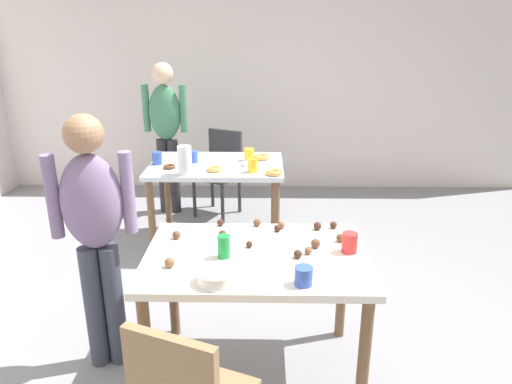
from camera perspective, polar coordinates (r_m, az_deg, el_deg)
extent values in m
plane|color=gray|center=(3.09, 2.60, -18.47)|extent=(6.40, 6.40, 0.00)
cube|color=silver|center=(5.66, 1.96, 13.41)|extent=(6.40, 0.10, 2.60)
cube|color=silver|center=(2.54, 0.03, -7.82)|extent=(1.18, 0.81, 0.04)
cylinder|color=brown|center=(2.52, -12.89, -18.76)|extent=(0.06, 0.06, 0.71)
cylinder|color=brown|center=(2.51, 12.76, -19.03)|extent=(0.06, 0.06, 0.71)
cylinder|color=brown|center=(3.08, -9.92, -10.89)|extent=(0.06, 0.06, 0.71)
cylinder|color=brown|center=(3.07, 10.25, -11.05)|extent=(0.06, 0.06, 0.71)
cube|color=silver|center=(4.16, -4.76, 3.13)|extent=(1.15, 0.80, 0.04)
cylinder|color=brown|center=(4.06, -12.34, -3.34)|extent=(0.06, 0.06, 0.71)
cylinder|color=brown|center=(3.95, 2.39, -3.51)|extent=(0.06, 0.06, 0.71)
cylinder|color=brown|center=(4.67, -10.53, -0.12)|extent=(0.06, 0.06, 0.71)
cylinder|color=brown|center=(4.58, 2.20, -0.20)|extent=(0.06, 0.06, 0.71)
cube|color=#2D2D33|center=(4.90, -4.72, 2.00)|extent=(0.54, 0.54, 0.04)
cube|color=#2D2D33|center=(4.99, -3.68, 5.07)|extent=(0.36, 0.21, 0.42)
cylinder|color=#2D2D33|center=(4.76, -4.02, -1.41)|extent=(0.04, 0.04, 0.41)
cylinder|color=#2D2D33|center=(4.93, -7.38, -0.75)|extent=(0.04, 0.04, 0.41)
cylinder|color=#2D2D33|center=(5.03, -1.98, -0.20)|extent=(0.04, 0.04, 0.41)
cylinder|color=#2D2D33|center=(5.20, -5.23, 0.39)|extent=(0.04, 0.04, 0.41)
cylinder|color=#383D4C|center=(2.94, -18.75, -12.93)|extent=(0.11, 0.11, 0.75)
cylinder|color=#383D4C|center=(2.92, -16.57, -12.88)|extent=(0.11, 0.11, 0.75)
ellipsoid|color=slate|center=(2.65, -19.05, -1.13)|extent=(0.35, 0.26, 0.53)
sphere|color=#997051|center=(2.55, -19.95, 6.57)|extent=(0.20, 0.20, 0.20)
cylinder|color=slate|center=(2.68, -23.15, -0.56)|extent=(0.08, 0.08, 0.45)
cylinder|color=slate|center=(2.61, -15.04, -0.09)|extent=(0.08, 0.08, 0.45)
cylinder|color=#28282D|center=(5.06, -9.77, 1.86)|extent=(0.11, 0.11, 0.78)
cylinder|color=#28282D|center=(5.09, -10.97, 1.89)|extent=(0.11, 0.11, 0.78)
ellipsoid|color=#3D7A56|center=(4.92, -10.84, 9.32)|extent=(0.34, 0.23, 0.55)
sphere|color=beige|center=(4.86, -11.14, 13.76)|extent=(0.21, 0.21, 0.21)
cylinder|color=#3D7A56|center=(4.86, -8.70, 9.82)|extent=(0.08, 0.08, 0.47)
cylinder|color=#3D7A56|center=(4.97, -13.01, 9.76)|extent=(0.08, 0.08, 0.47)
cylinder|color=white|center=(2.27, -4.72, -10.04)|extent=(0.19, 0.19, 0.06)
cylinder|color=#198438|center=(2.48, -3.86, -6.51)|extent=(0.07, 0.07, 0.12)
cube|color=silver|center=(2.59, -8.00, -6.92)|extent=(0.17, 0.02, 0.01)
cylinder|color=#3351B2|center=(2.25, 5.71, -9.96)|extent=(0.09, 0.09, 0.09)
cylinder|color=red|center=(2.58, 11.13, -5.96)|extent=(0.08, 0.08, 0.11)
sphere|color=#3D2319|center=(2.87, -4.27, -3.67)|extent=(0.04, 0.04, 0.04)
sphere|color=#3D2319|center=(2.87, 9.25, -3.92)|extent=(0.04, 0.04, 0.04)
sphere|color=brown|center=(2.83, 3.07, -3.96)|extent=(0.04, 0.04, 0.04)
sphere|color=#3D2319|center=(2.83, 7.35, -4.06)|extent=(0.05, 0.05, 0.05)
sphere|color=brown|center=(2.70, 10.06, -5.42)|extent=(0.05, 0.05, 0.05)
sphere|color=brown|center=(2.61, 7.14, -6.12)|extent=(0.05, 0.05, 0.05)
sphere|color=#3D2319|center=(2.60, -0.81, -6.27)|extent=(0.04, 0.04, 0.04)
sphere|color=brown|center=(2.54, 6.27, -6.97)|extent=(0.04, 0.04, 0.04)
sphere|color=#3D2319|center=(2.71, -4.02, -5.06)|extent=(0.05, 0.05, 0.05)
sphere|color=#3D2319|center=(2.79, 2.59, -4.34)|extent=(0.04, 0.04, 0.04)
sphere|color=#3D2319|center=(2.49, 5.01, -7.41)|extent=(0.05, 0.05, 0.05)
sphere|color=brown|center=(2.86, 0.13, -3.69)|extent=(0.04, 0.04, 0.04)
sphere|color=brown|center=(2.73, -9.50, -5.07)|extent=(0.05, 0.05, 0.05)
sphere|color=brown|center=(2.43, -10.31, -8.29)|extent=(0.05, 0.05, 0.05)
cylinder|color=white|center=(3.85, -8.52, 3.76)|extent=(0.11, 0.11, 0.24)
cylinder|color=yellow|center=(4.23, -0.83, 4.50)|extent=(0.09, 0.09, 0.11)
cylinder|color=#3351B2|center=(4.20, -11.74, 3.99)|extent=(0.09, 0.09, 0.11)
cylinder|color=#3351B2|center=(4.21, -7.55, 4.20)|extent=(0.09, 0.09, 0.10)
cylinder|color=yellow|center=(3.89, -0.41, 3.19)|extent=(0.08, 0.08, 0.11)
torus|color=gold|center=(3.83, 2.17, 2.38)|extent=(0.14, 0.14, 0.04)
torus|color=gold|center=(3.94, -5.01, 2.77)|extent=(0.13, 0.13, 0.04)
torus|color=brown|center=(4.07, -10.31, 3.00)|extent=(0.11, 0.11, 0.03)
torus|color=white|center=(4.08, -1.06, 3.41)|extent=(0.11, 0.11, 0.03)
torus|color=gold|center=(4.27, 0.70, 4.20)|extent=(0.14, 0.14, 0.04)
torus|color=pink|center=(4.40, -8.37, 4.44)|extent=(0.14, 0.14, 0.04)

